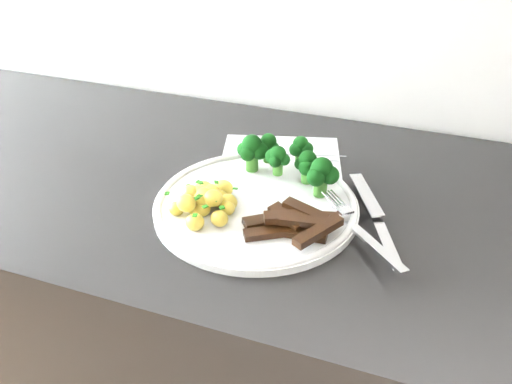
{
  "coord_description": "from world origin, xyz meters",
  "views": [
    {
      "loc": [
        0.07,
        1.02,
        1.33
      ],
      "look_at": [
        -0.15,
        1.62,
        0.92
      ],
      "focal_mm": 36.76,
      "sensor_mm": 36.0,
      "label": 1
    }
  ],
  "objects_px": {
    "plate": "(256,204)",
    "fork": "(363,232)",
    "recipe_paper": "(280,176)",
    "counter": "(280,382)",
    "potatoes": "(204,201)",
    "knife": "(380,229)",
    "beef_strips": "(296,222)",
    "broccoli": "(288,158)"
  },
  "relations": [
    {
      "from": "fork",
      "to": "beef_strips",
      "type": "bearing_deg",
      "value": -172.68
    },
    {
      "from": "potatoes",
      "to": "beef_strips",
      "type": "xyz_separation_m",
      "value": [
        0.14,
        0.0,
        -0.0
      ]
    },
    {
      "from": "recipe_paper",
      "to": "plate",
      "type": "xyz_separation_m",
      "value": [
        -0.0,
        -0.1,
        0.01
      ]
    },
    {
      "from": "plate",
      "to": "knife",
      "type": "relative_size",
      "value": 1.42
    },
    {
      "from": "plate",
      "to": "beef_strips",
      "type": "height_order",
      "value": "beef_strips"
    },
    {
      "from": "recipe_paper",
      "to": "beef_strips",
      "type": "bearing_deg",
      "value": -64.12
    },
    {
      "from": "plate",
      "to": "potatoes",
      "type": "height_order",
      "value": "potatoes"
    },
    {
      "from": "recipe_paper",
      "to": "plate",
      "type": "height_order",
      "value": "plate"
    },
    {
      "from": "potatoes",
      "to": "counter",
      "type": "bearing_deg",
      "value": 44.38
    },
    {
      "from": "plate",
      "to": "fork",
      "type": "relative_size",
      "value": 1.91
    },
    {
      "from": "broccoli",
      "to": "knife",
      "type": "relative_size",
      "value": 0.81
    },
    {
      "from": "beef_strips",
      "to": "fork",
      "type": "relative_size",
      "value": 0.86
    },
    {
      "from": "plate",
      "to": "fork",
      "type": "height_order",
      "value": "fork"
    },
    {
      "from": "recipe_paper",
      "to": "potatoes",
      "type": "xyz_separation_m",
      "value": [
        -0.07,
        -0.14,
        0.03
      ]
    },
    {
      "from": "plate",
      "to": "potatoes",
      "type": "relative_size",
      "value": 2.52
    },
    {
      "from": "recipe_paper",
      "to": "knife",
      "type": "relative_size",
      "value": 1.56
    },
    {
      "from": "plate",
      "to": "knife",
      "type": "bearing_deg",
      "value": 0.2
    },
    {
      "from": "beef_strips",
      "to": "knife",
      "type": "height_order",
      "value": "beef_strips"
    },
    {
      "from": "counter",
      "to": "potatoes",
      "type": "bearing_deg",
      "value": -135.62
    },
    {
      "from": "counter",
      "to": "plate",
      "type": "bearing_deg",
      "value": -122.01
    },
    {
      "from": "recipe_paper",
      "to": "beef_strips",
      "type": "height_order",
      "value": "beef_strips"
    },
    {
      "from": "recipe_paper",
      "to": "broccoli",
      "type": "xyz_separation_m",
      "value": [
        0.02,
        -0.02,
        0.05
      ]
    },
    {
      "from": "counter",
      "to": "fork",
      "type": "xyz_separation_m",
      "value": [
        0.13,
        -0.08,
        0.46
      ]
    },
    {
      "from": "counter",
      "to": "fork",
      "type": "distance_m",
      "value": 0.49
    },
    {
      "from": "beef_strips",
      "to": "fork",
      "type": "height_order",
      "value": "beef_strips"
    },
    {
      "from": "counter",
      "to": "potatoes",
      "type": "xyz_separation_m",
      "value": [
        -0.1,
        -0.09,
        0.47
      ]
    },
    {
      "from": "recipe_paper",
      "to": "potatoes",
      "type": "distance_m",
      "value": 0.16
    },
    {
      "from": "beef_strips",
      "to": "fork",
      "type": "distance_m",
      "value": 0.09
    },
    {
      "from": "broccoli",
      "to": "potatoes",
      "type": "height_order",
      "value": "broccoli"
    },
    {
      "from": "broccoli",
      "to": "knife",
      "type": "xyz_separation_m",
      "value": [
        0.16,
        -0.08,
        -0.04
      ]
    },
    {
      "from": "plate",
      "to": "potatoes",
      "type": "xyz_separation_m",
      "value": [
        -0.06,
        -0.04,
        0.02
      ]
    },
    {
      "from": "beef_strips",
      "to": "counter",
      "type": "bearing_deg",
      "value": 114.0
    },
    {
      "from": "recipe_paper",
      "to": "potatoes",
      "type": "bearing_deg",
      "value": -115.71
    },
    {
      "from": "broccoli",
      "to": "plate",
      "type": "bearing_deg",
      "value": -105.58
    },
    {
      "from": "knife",
      "to": "counter",
      "type": "bearing_deg",
      "value": 161.31
    },
    {
      "from": "recipe_paper",
      "to": "fork",
      "type": "distance_m",
      "value": 0.2
    },
    {
      "from": "potatoes",
      "to": "beef_strips",
      "type": "height_order",
      "value": "potatoes"
    },
    {
      "from": "recipe_paper",
      "to": "potatoes",
      "type": "height_order",
      "value": "potatoes"
    },
    {
      "from": "plate",
      "to": "knife",
      "type": "distance_m",
      "value": 0.18
    },
    {
      "from": "knife",
      "to": "broccoli",
      "type": "bearing_deg",
      "value": 152.91
    },
    {
      "from": "recipe_paper",
      "to": "fork",
      "type": "height_order",
      "value": "fork"
    },
    {
      "from": "fork",
      "to": "knife",
      "type": "bearing_deg",
      "value": 57.4
    }
  ]
}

